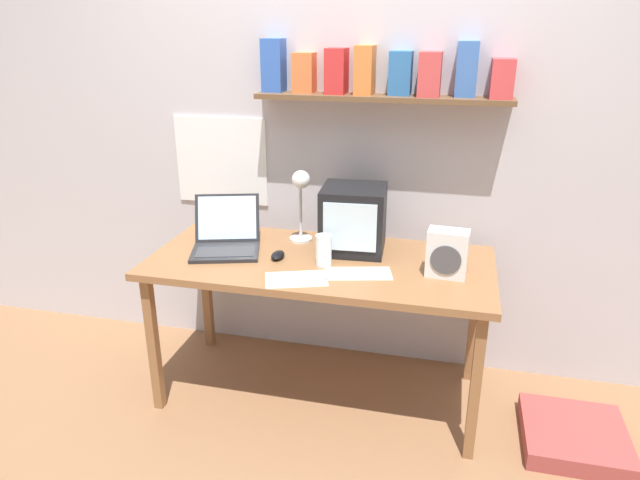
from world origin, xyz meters
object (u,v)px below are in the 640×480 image
object	(u,v)px
printed_handout	(296,279)
loose_paper_near_monitor	(359,274)
laptop	(226,237)
corner_desk	(320,271)
floor_cushion	(574,436)
space_heater	(447,253)
desk_lamp	(301,194)
computer_mouse	(278,255)
crt_monitor	(353,219)
juice_glass	(324,252)

from	to	relation	value
printed_handout	loose_paper_near_monitor	bearing A→B (deg)	25.84
laptop	printed_handout	size ratio (longest dim) A/B	1.37
corner_desk	loose_paper_near_monitor	xyz separation A→B (m)	(0.21, -0.12, 0.06)
corner_desk	floor_cushion	bearing A→B (deg)	-5.48
space_heater	loose_paper_near_monitor	world-z (taller)	space_heater
corner_desk	printed_handout	bearing A→B (deg)	-100.93
loose_paper_near_monitor	corner_desk	bearing A→B (deg)	149.30
corner_desk	space_heater	distance (m)	0.62
laptop	floor_cushion	distance (m)	1.89
floor_cushion	corner_desk	bearing A→B (deg)	174.52
desk_lamp	printed_handout	size ratio (longest dim) A/B	1.24
laptop	loose_paper_near_monitor	world-z (taller)	laptop
space_heater	computer_mouse	distance (m)	0.80
space_heater	laptop	bearing A→B (deg)	179.86
laptop	desk_lamp	distance (m)	0.43
crt_monitor	space_heater	size ratio (longest dim) A/B	1.51
corner_desk	computer_mouse	size ratio (longest dim) A/B	15.51
juice_glass	printed_handout	xyz separation A→B (m)	(-0.08, -0.18, -0.07)
corner_desk	juice_glass	size ratio (longest dim) A/B	10.92
laptop	juice_glass	xyz separation A→B (m)	(0.52, -0.10, 0.01)
desk_lamp	printed_handout	world-z (taller)	desk_lamp
floor_cushion	laptop	bearing A→B (deg)	175.02
crt_monitor	laptop	xyz separation A→B (m)	(-0.62, -0.13, -0.10)
crt_monitor	desk_lamp	size ratio (longest dim) A/B	0.84
loose_paper_near_monitor	computer_mouse	bearing A→B (deg)	167.50
crt_monitor	printed_handout	world-z (taller)	crt_monitor
computer_mouse	printed_handout	bearing A→B (deg)	-54.66
corner_desk	crt_monitor	distance (m)	0.31
laptop	desk_lamp	world-z (taller)	desk_lamp
corner_desk	laptop	xyz separation A→B (m)	(-0.49, 0.03, 0.12)
laptop	juice_glass	bearing A→B (deg)	-27.41
crt_monitor	desk_lamp	world-z (taller)	desk_lamp
computer_mouse	loose_paper_near_monitor	size ratio (longest dim) A/B	0.33
loose_paper_near_monitor	laptop	bearing A→B (deg)	167.42
printed_handout	loose_paper_near_monitor	xyz separation A→B (m)	(0.26, 0.12, 0.00)
juice_glass	printed_handout	distance (m)	0.21
floor_cushion	loose_paper_near_monitor	bearing A→B (deg)	-179.62
desk_lamp	computer_mouse	xyz separation A→B (m)	(-0.06, -0.23, -0.25)
desk_lamp	floor_cushion	xyz separation A→B (m)	(1.37, -0.31, -0.97)
crt_monitor	floor_cushion	bearing A→B (deg)	-18.23
desk_lamp	computer_mouse	distance (m)	0.34
laptop	crt_monitor	bearing A→B (deg)	-4.87
desk_lamp	crt_monitor	bearing A→B (deg)	-25.39
space_heater	floor_cushion	xyz separation A→B (m)	(0.64, -0.07, -0.82)
desk_lamp	printed_handout	xyz separation A→B (m)	(0.10, -0.44, -0.26)
juice_glass	space_heater	size ratio (longest dim) A/B	0.70
corner_desk	juice_glass	world-z (taller)	juice_glass
corner_desk	computer_mouse	xyz separation A→B (m)	(-0.20, -0.03, 0.08)
printed_handout	floor_cushion	size ratio (longest dim) A/B	0.68
computer_mouse	loose_paper_near_monitor	bearing A→B (deg)	-12.50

